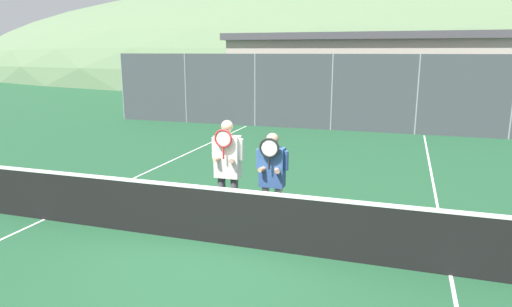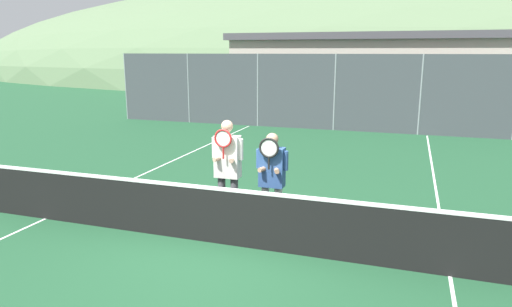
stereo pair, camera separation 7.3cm
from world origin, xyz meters
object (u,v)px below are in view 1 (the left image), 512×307
Objects in this scene: player_leftmost at (228,166)px; player_center_left at (272,175)px; car_far_left at (230,95)px; car_center at (450,103)px; car_left_of_center at (328,99)px.

player_leftmost reaches higher than player_center_left.
player_center_left is 15.06m from car_far_left.
player_leftmost reaches higher than car_far_left.
player_leftmost is at bearing -68.90° from car_far_left.
car_center is (3.73, 13.50, -0.13)m from player_center_left.
player_center_left is 13.43m from car_left_of_center.
player_leftmost reaches higher than car_left_of_center.
car_far_left is 0.93× the size of car_center.
car_left_of_center is at bearing -178.52° from car_center.
car_left_of_center is 4.99m from car_center.
car_center is (4.99, 0.13, -0.04)m from car_left_of_center.
player_leftmost is 0.45× the size of car_far_left.
car_left_of_center reaches higher than car_far_left.
player_leftmost is 14.21m from car_center.
car_center is at bearing 1.48° from car_left_of_center.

